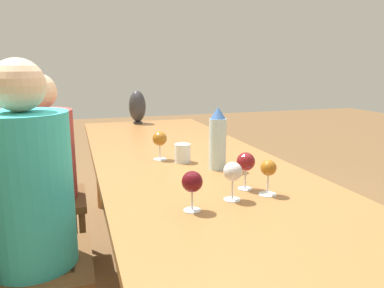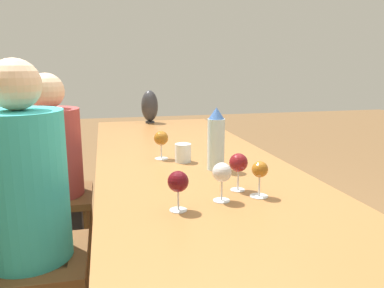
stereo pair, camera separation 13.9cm
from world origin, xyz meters
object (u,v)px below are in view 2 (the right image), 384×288
(wine_glass_0, at_px, (238,163))
(person_near, at_px, (30,206))
(chair_far, at_px, (41,188))
(wine_glass_2, at_px, (161,139))
(vase, at_px, (150,106))
(wine_glass_4, at_px, (222,173))
(water_bottle, at_px, (216,140))
(wine_glass_1, at_px, (178,182))
(wine_glass_3, at_px, (260,171))
(chair_near, at_px, (11,249))
(person_far, at_px, (55,166))
(water_tumbler, at_px, (183,153))

(wine_glass_0, distance_m, person_near, 0.84)
(chair_far, bearing_deg, wine_glass_2, -119.14)
(vase, distance_m, chair_far, 1.23)
(wine_glass_2, relative_size, wine_glass_4, 1.03)
(water_bottle, relative_size, wine_glass_1, 2.11)
(wine_glass_3, bearing_deg, wine_glass_2, 22.41)
(chair_near, bearing_deg, person_far, -6.50)
(wine_glass_1, distance_m, wine_glass_3, 0.33)
(wine_glass_0, bearing_deg, chair_far, 43.32)
(chair_far, distance_m, person_near, 0.80)
(person_far, bearing_deg, person_near, 179.84)
(wine_glass_1, relative_size, chair_far, 0.15)
(wine_glass_4, bearing_deg, person_near, 68.95)
(water_bottle, bearing_deg, person_far, 51.71)
(wine_glass_1, distance_m, person_near, 0.65)
(water_bottle, xyz_separation_m, chair_far, (0.64, 0.90, -0.38))
(wine_glass_2, distance_m, chair_far, 0.85)
(water_tumbler, bearing_deg, wine_glass_4, -177.95)
(vase, relative_size, person_near, 0.22)
(water_bottle, height_order, wine_glass_1, water_bottle)
(water_bottle, height_order, wine_glass_4, water_bottle)
(wine_glass_0, relative_size, person_near, 0.12)
(wine_glass_2, bearing_deg, water_bottle, -139.80)
(chair_far, bearing_deg, wine_glass_0, -136.68)
(vase, relative_size, chair_near, 0.30)
(water_tumbler, relative_size, wine_glass_3, 0.69)
(chair_near, bearing_deg, wine_glass_3, -105.43)
(water_tumbler, height_order, chair_near, chair_near)
(vase, height_order, wine_glass_4, vase)
(vase, distance_m, person_near, 1.81)
(vase, relative_size, chair_far, 0.30)
(wine_glass_3, xyz_separation_m, chair_far, (1.04, 0.95, -0.33))
(chair_near, xyz_separation_m, person_near, (0.00, -0.09, 0.17))
(wine_glass_1, xyz_separation_m, wine_glass_4, (0.05, -0.17, 0.00))
(chair_near, height_order, person_far, person_far)
(wine_glass_1, height_order, wine_glass_3, wine_glass_1)
(wine_glass_0, bearing_deg, person_near, 77.84)
(wine_glass_2, bearing_deg, wine_glass_1, 175.85)
(chair_near, bearing_deg, wine_glass_1, -117.74)
(wine_glass_3, relative_size, person_near, 0.11)
(wine_glass_1, bearing_deg, water_tumbler, -13.35)
(wine_glass_2, relative_size, person_far, 0.13)
(water_tumbler, xyz_separation_m, person_near, (-0.31, 0.69, -0.11))
(wine_glass_1, bearing_deg, person_far, 25.88)
(water_tumbler, height_order, wine_glass_4, wine_glass_4)
(wine_glass_2, distance_m, person_near, 0.73)
(person_far, bearing_deg, chair_far, 90.00)
(vase, bearing_deg, water_tumbler, -179.82)
(wine_glass_2, xyz_separation_m, chair_near, (-0.40, 0.68, -0.34))
(wine_glass_3, bearing_deg, water_tumbler, 16.84)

